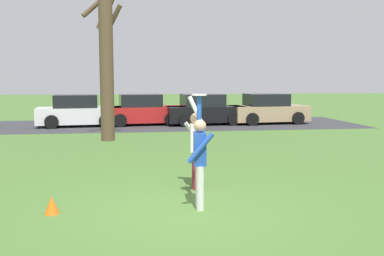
% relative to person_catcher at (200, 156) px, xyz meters
% --- Properties ---
extents(ground_plane, '(120.00, 120.00, 0.00)m').
position_rel_person_catcher_xyz_m(ground_plane, '(-0.24, -0.08, -0.98)').
color(ground_plane, '#4C7533').
extents(person_catcher, '(0.49, 0.56, 2.08)m').
position_rel_person_catcher_xyz_m(person_catcher, '(0.00, 0.00, 0.00)').
color(person_catcher, silver).
rests_on(person_catcher, ground_plane).
extents(person_defender, '(0.49, 0.57, 2.04)m').
position_rel_person_catcher_xyz_m(person_defender, '(0.14, 1.49, -0.00)').
color(person_defender, maroon).
rests_on(person_defender, ground_plane).
extents(frisbee_disc, '(0.28, 0.28, 0.02)m').
position_rel_person_catcher_xyz_m(frisbee_disc, '(0.02, 0.22, 1.11)').
color(frisbee_disc, white).
rests_on(frisbee_disc, person_catcher).
extents(parked_car_white, '(4.25, 2.33, 1.59)m').
position_rel_person_catcher_xyz_m(parked_car_white, '(-3.89, 14.70, -0.25)').
color(parked_car_white, white).
rests_on(parked_car_white, ground_plane).
extents(parked_car_red, '(4.25, 2.33, 1.59)m').
position_rel_person_catcher_xyz_m(parked_car_red, '(-0.65, 14.98, -0.25)').
color(parked_car_red, red).
rests_on(parked_car_red, ground_plane).
extents(parked_car_black, '(4.25, 2.33, 1.59)m').
position_rel_person_catcher_xyz_m(parked_car_black, '(2.56, 14.65, -0.25)').
color(parked_car_black, black).
rests_on(parked_car_black, ground_plane).
extents(parked_car_tan, '(4.25, 2.33, 1.59)m').
position_rel_person_catcher_xyz_m(parked_car_tan, '(6.01, 14.71, -0.25)').
color(parked_car_tan, tan).
rests_on(parked_car_tan, ground_plane).
extents(parking_strip, '(19.30, 6.40, 0.01)m').
position_rel_person_catcher_xyz_m(parking_strip, '(0.97, 14.88, -0.98)').
color(parking_strip, '#38383D').
rests_on(parking_strip, ground_plane).
extents(bare_tree_tall, '(1.62, 1.23, 6.32)m').
position_rel_person_catcher_xyz_m(bare_tree_tall, '(-2.15, 9.33, 2.32)').
color(bare_tree_tall, brown).
rests_on(bare_tree_tall, ground_plane).
extents(field_cone_orange, '(0.26, 0.26, 0.32)m').
position_rel_person_catcher_xyz_m(field_cone_orange, '(-2.65, 0.03, -0.82)').
color(field_cone_orange, orange).
rests_on(field_cone_orange, ground_plane).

